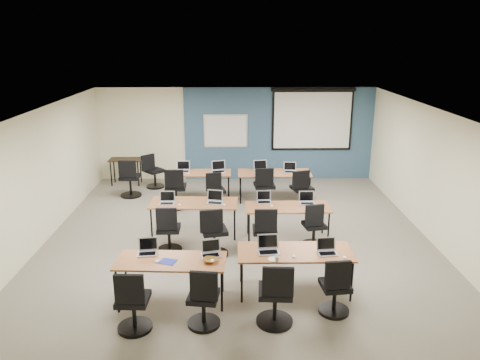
{
  "coord_description": "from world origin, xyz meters",
  "views": [
    {
      "loc": [
        -0.11,
        -8.95,
        4.07
      ],
      "look_at": [
        0.05,
        0.4,
        1.2
      ],
      "focal_mm": 35.0,
      "sensor_mm": 36.0,
      "label": 1
    }
  ],
  "objects_px": {
    "task_chair_7": "(314,229)",
    "task_chair_11": "(301,192)",
    "training_table_mid_right": "(288,209)",
    "task_chair_2": "(276,299)",
    "task_chair_0": "(133,306)",
    "task_chair_4": "(168,233)",
    "laptop_0": "(148,250)",
    "task_chair_8": "(176,192)",
    "laptop_2": "(268,248)",
    "training_table_back_left": "(198,174)",
    "training_table_front_right": "(295,254)",
    "laptop_3": "(327,250)",
    "task_chair_3": "(335,291)",
    "projector_screen": "(312,116)",
    "utility_table": "(125,162)",
    "task_chair_6": "(265,235)",
    "task_chair_10": "(264,190)",
    "laptop_10": "(260,169)",
    "laptop_6": "(264,199)",
    "task_chair_5": "(214,236)",
    "laptop_8": "(183,169)",
    "whiteboard": "(226,131)",
    "laptop_5": "(215,200)",
    "task_chair_9": "(215,193)",
    "spare_chair_a": "(153,174)",
    "laptop_11": "(290,170)",
    "laptop_4": "(167,201)",
    "training_table_front_left": "(171,263)",
    "training_table_back_right": "(274,174)",
    "laptop_1": "(211,251)",
    "training_table_mid_left": "(194,204)",
    "task_chair_1": "(204,303)",
    "spare_chair_b": "(130,181)"
  },
  "relations": [
    {
      "from": "laptop_2",
      "to": "task_chair_4",
      "type": "distance_m",
      "value": 2.42
    },
    {
      "from": "task_chair_6",
      "to": "spare_chair_a",
      "type": "relative_size",
      "value": 1.02
    },
    {
      "from": "task_chair_3",
      "to": "spare_chair_b",
      "type": "xyz_separation_m",
      "value": [
        -4.26,
        5.57,
        0.03
      ]
    },
    {
      "from": "training_table_front_left",
      "to": "training_table_back_right",
      "type": "bearing_deg",
      "value": 70.47
    },
    {
      "from": "task_chair_6",
      "to": "training_table_front_right",
      "type": "bearing_deg",
      "value": -73.54
    },
    {
      "from": "training_table_back_right",
      "to": "laptop_4",
      "type": "height_order",
      "value": "laptop_4"
    },
    {
      "from": "task_chair_9",
      "to": "spare_chair_a",
      "type": "xyz_separation_m",
      "value": [
        -1.8,
        1.69,
        0.02
      ]
    },
    {
      "from": "task_chair_7",
      "to": "task_chair_11",
      "type": "height_order",
      "value": "task_chair_11"
    },
    {
      "from": "laptop_1",
      "to": "laptop_5",
      "type": "xyz_separation_m",
      "value": [
        -0.02,
        2.46,
        0.0
      ]
    },
    {
      "from": "training_table_mid_right",
      "to": "spare_chair_a",
      "type": "relative_size",
      "value": 1.75
    },
    {
      "from": "task_chair_6",
      "to": "task_chair_10",
      "type": "relative_size",
      "value": 0.97
    },
    {
      "from": "projector_screen",
      "to": "utility_table",
      "type": "xyz_separation_m",
      "value": [
        -5.36,
        -0.44,
        -1.23
      ]
    },
    {
      "from": "laptop_2",
      "to": "task_chair_7",
      "type": "height_order",
      "value": "laptop_2"
    },
    {
      "from": "task_chair_0",
      "to": "task_chair_10",
      "type": "relative_size",
      "value": 0.96
    },
    {
      "from": "laptop_10",
      "to": "laptop_5",
      "type": "bearing_deg",
      "value": -126.37
    },
    {
      "from": "laptop_3",
      "to": "task_chair_3",
      "type": "distance_m",
      "value": 0.73
    },
    {
      "from": "training_table_mid_right",
      "to": "task_chair_0",
      "type": "height_order",
      "value": "task_chair_0"
    },
    {
      "from": "training_table_mid_left",
      "to": "spare_chair_a",
      "type": "relative_size",
      "value": 1.86
    },
    {
      "from": "training_table_back_right",
      "to": "task_chair_4",
      "type": "height_order",
      "value": "task_chair_4"
    },
    {
      "from": "laptop_4",
      "to": "laptop_5",
      "type": "relative_size",
      "value": 0.96
    },
    {
      "from": "task_chair_11",
      "to": "training_table_front_right",
      "type": "bearing_deg",
      "value": -116.96
    },
    {
      "from": "training_table_front_right",
      "to": "laptop_6",
      "type": "distance_m",
      "value": 2.4
    },
    {
      "from": "whiteboard",
      "to": "laptop_5",
      "type": "bearing_deg",
      "value": -92.51
    },
    {
      "from": "laptop_2",
      "to": "task_chair_6",
      "type": "relative_size",
      "value": 0.34
    },
    {
      "from": "task_chair_9",
      "to": "laptop_11",
      "type": "relative_size",
      "value": 2.96
    },
    {
      "from": "task_chair_5",
      "to": "laptop_0",
      "type": "bearing_deg",
      "value": -138.16
    },
    {
      "from": "training_table_mid_right",
      "to": "laptop_10",
      "type": "height_order",
      "value": "laptop_10"
    },
    {
      "from": "training_table_back_left",
      "to": "task_chair_0",
      "type": "height_order",
      "value": "task_chair_0"
    },
    {
      "from": "whiteboard",
      "to": "laptop_0",
      "type": "xyz_separation_m",
      "value": [
        -1.18,
        -6.49,
        -0.66
      ]
    },
    {
      "from": "training_table_mid_right",
      "to": "task_chair_2",
      "type": "distance_m",
      "value": 3.1
    },
    {
      "from": "task_chair_2",
      "to": "task_chair_9",
      "type": "xyz_separation_m",
      "value": [
        -1.04,
        4.92,
        -0.03
      ]
    },
    {
      "from": "whiteboard",
      "to": "laptop_11",
      "type": "xyz_separation_m",
      "value": [
        1.68,
        -1.79,
        -0.66
      ]
    },
    {
      "from": "task_chair_2",
      "to": "task_chair_5",
      "type": "xyz_separation_m",
      "value": [
        -0.98,
        2.28,
        -0.01
      ]
    },
    {
      "from": "laptop_6",
      "to": "laptop_1",
      "type": "bearing_deg",
      "value": -114.24
    },
    {
      "from": "training_table_front_left",
      "to": "laptop_8",
      "type": "distance_m",
      "value": 5.06
    },
    {
      "from": "whiteboard",
      "to": "spare_chair_b",
      "type": "height_order",
      "value": "whiteboard"
    },
    {
      "from": "training_table_back_left",
      "to": "task_chair_2",
      "type": "xyz_separation_m",
      "value": [
        1.5,
        -5.61,
        -0.26
      ]
    },
    {
      "from": "whiteboard",
      "to": "task_chair_5",
      "type": "distance_m",
      "value": 5.23
    },
    {
      "from": "projector_screen",
      "to": "training_table_back_right",
      "type": "bearing_deg",
      "value": -124.04
    },
    {
      "from": "task_chair_2",
      "to": "task_chair_7",
      "type": "relative_size",
      "value": 1.08
    },
    {
      "from": "training_table_back_right",
      "to": "task_chair_1",
      "type": "height_order",
      "value": "task_chair_1"
    },
    {
      "from": "training_table_mid_right",
      "to": "laptop_11",
      "type": "distance_m",
      "value": 2.6
    },
    {
      "from": "training_table_front_right",
      "to": "task_chair_7",
      "type": "xyz_separation_m",
      "value": [
        0.61,
        1.72,
        -0.3
      ]
    },
    {
      "from": "training_table_back_left",
      "to": "task_chair_8",
      "type": "distance_m",
      "value": 0.88
    },
    {
      "from": "task_chair_0",
      "to": "task_chair_4",
      "type": "relative_size",
      "value": 1.01
    },
    {
      "from": "training_table_front_right",
      "to": "task_chair_4",
      "type": "relative_size",
      "value": 1.91
    },
    {
      "from": "laptop_10",
      "to": "task_chair_5",
      "type": "bearing_deg",
      "value": -119.5
    },
    {
      "from": "laptop_0",
      "to": "task_chair_8",
      "type": "xyz_separation_m",
      "value": [
        -0.03,
        4.02,
        -0.36
      ]
    },
    {
      "from": "task_chair_7",
      "to": "task_chair_10",
      "type": "height_order",
      "value": "task_chair_10"
    },
    {
      "from": "laptop_8",
      "to": "task_chair_7",
      "type": "bearing_deg",
      "value": -47.34
    }
  ]
}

